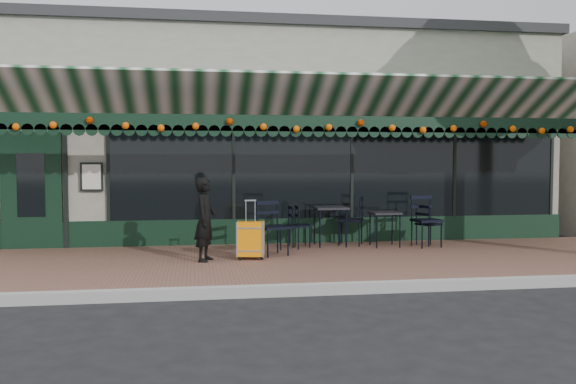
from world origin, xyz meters
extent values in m
plane|color=black|center=(0.00, 0.00, 0.00)|extent=(80.00, 80.00, 0.00)
cube|color=brown|center=(0.00, 2.00, 0.07)|extent=(18.00, 4.00, 0.15)
cube|color=#9E9E99|center=(0.00, -0.08, 0.07)|extent=(18.00, 0.16, 0.15)
cube|color=gray|center=(0.00, 8.00, 2.25)|extent=(12.00, 8.00, 4.50)
cube|color=black|center=(1.20, 3.98, 1.65)|extent=(9.20, 0.04, 2.00)
cube|color=black|center=(-4.80, 3.98, 1.25)|extent=(1.10, 0.07, 2.20)
cube|color=silver|center=(-3.70, 3.94, 1.50)|extent=(0.42, 0.04, 0.55)
cube|color=black|center=(0.00, 2.52, 2.46)|extent=(12.00, 0.03, 0.28)
cylinder|color=#EA6107|center=(0.00, 2.46, 2.44)|extent=(11.60, 0.12, 0.12)
imported|color=black|center=(-1.60, 2.02, 0.84)|extent=(0.47, 0.58, 1.38)
cube|color=orange|center=(-0.84, 2.08, 0.50)|extent=(0.47, 0.31, 0.58)
cube|color=black|center=(-0.84, 2.08, 0.18)|extent=(0.47, 0.31, 0.06)
cube|color=silver|center=(-0.84, 2.08, 0.96)|extent=(0.19, 0.06, 0.36)
cube|color=black|center=(1.86, 3.21, 0.80)|extent=(0.54, 0.54, 0.04)
cylinder|color=black|center=(1.63, 2.99, 0.47)|extent=(0.03, 0.03, 0.63)
cylinder|color=black|center=(2.09, 2.99, 0.47)|extent=(0.03, 0.03, 0.63)
cylinder|color=black|center=(1.63, 3.44, 0.47)|extent=(0.03, 0.03, 0.63)
cylinder|color=black|center=(2.09, 3.44, 0.47)|extent=(0.03, 0.03, 0.63)
cube|color=black|center=(0.84, 3.45, 0.89)|extent=(0.62, 0.62, 0.04)
cylinder|color=black|center=(0.58, 3.19, 0.51)|extent=(0.03, 0.03, 0.72)
cylinder|color=black|center=(1.09, 3.19, 0.51)|extent=(0.03, 0.03, 0.72)
cylinder|color=black|center=(0.58, 3.71, 0.51)|extent=(0.03, 0.03, 0.72)
cylinder|color=black|center=(1.09, 3.71, 0.51)|extent=(0.03, 0.03, 0.72)
camera|label=1|loc=(-1.77, -8.06, 1.82)|focal=38.00mm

